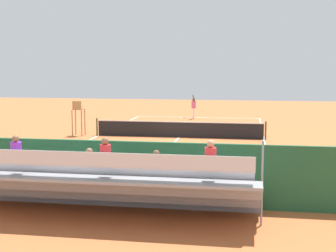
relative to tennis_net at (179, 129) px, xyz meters
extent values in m
plane|color=#BC6033|center=(0.00, 0.00, -0.50)|extent=(60.00, 60.00, 0.00)
cube|color=white|center=(0.00, -11.00, -0.50)|extent=(10.00, 0.10, 0.01)
cube|color=white|center=(0.00, 11.00, -0.50)|extent=(10.00, 0.10, 0.01)
cube|color=white|center=(-5.00, 0.00, -0.50)|extent=(0.10, 22.00, 0.01)
cube|color=white|center=(5.00, 0.00, -0.50)|extent=(0.10, 22.00, 0.01)
cube|color=white|center=(0.00, -6.05, -0.50)|extent=(7.50, 0.10, 0.01)
cube|color=white|center=(0.00, 6.05, -0.50)|extent=(7.50, 0.10, 0.01)
cube|color=white|center=(0.00, 0.00, -0.50)|extent=(0.10, 12.10, 0.01)
cube|color=white|center=(0.00, -11.00, -0.50)|extent=(0.10, 0.30, 0.01)
cube|color=black|center=(0.00, 0.00, -0.05)|extent=(10.00, 0.02, 0.91)
cube|color=white|center=(0.00, 0.00, 0.44)|extent=(10.00, 0.04, 0.06)
cylinder|color=#2D5133|center=(-5.10, 0.00, 0.03)|extent=(0.10, 0.10, 1.07)
cylinder|color=#2D5133|center=(5.10, 0.00, 0.03)|extent=(0.10, 0.10, 1.07)
cube|color=#235633|center=(0.00, 14.00, 0.50)|extent=(18.00, 0.16, 2.00)
cube|color=gray|center=(0.00, 14.35, -0.28)|extent=(9.00, 0.10, 0.45)
cube|color=gray|center=(0.00, 14.70, -0.09)|extent=(9.00, 0.80, 0.08)
cube|color=gray|center=(0.00, 14.32, -0.28)|extent=(9.00, 0.04, 0.45)
cube|color=silver|center=(0.00, 14.80, 0.33)|extent=(8.60, 0.36, 0.04)
cube|color=silver|center=(0.00, 14.98, 0.53)|extent=(8.60, 0.03, 0.36)
cube|color=gray|center=(0.00, 15.50, 0.36)|extent=(9.00, 0.80, 0.08)
cube|color=gray|center=(0.00, 15.12, 0.17)|extent=(9.00, 0.04, 0.45)
cube|color=silver|center=(0.00, 15.60, 0.78)|extent=(8.60, 0.36, 0.04)
cube|color=silver|center=(0.00, 15.78, 0.98)|extent=(8.60, 0.03, 0.36)
cube|color=gray|center=(0.00, 16.30, 0.81)|extent=(9.00, 0.80, 0.08)
cube|color=gray|center=(0.00, 15.92, 0.62)|extent=(9.00, 0.04, 0.45)
cube|color=silver|center=(0.00, 16.40, 1.23)|extent=(8.60, 0.36, 0.04)
cube|color=silver|center=(0.00, 16.58, 1.43)|extent=(8.60, 0.03, 0.36)
cylinder|color=gray|center=(-4.50, 15.50, 0.67)|extent=(0.06, 0.06, 2.35)
cube|color=#2D2D33|center=(-0.35, 16.23, 1.27)|extent=(0.32, 0.40, 0.12)
cylinder|color=red|center=(-0.35, 16.35, 1.55)|extent=(0.30, 0.30, 0.45)
sphere|color=#8C6647|center=(-0.35, 16.35, 1.88)|extent=(0.20, 0.20, 0.20)
cube|color=#2D2D33|center=(0.36, 15.43, 0.82)|extent=(0.32, 0.40, 0.12)
cylinder|color=green|center=(0.36, 15.55, 1.10)|extent=(0.30, 0.30, 0.45)
sphere|color=#8C6647|center=(0.36, 15.55, 1.43)|extent=(0.20, 0.20, 0.20)
cube|color=#2D2D33|center=(-1.58, 15.43, 0.82)|extent=(0.32, 0.40, 0.12)
cylinder|color=black|center=(-1.58, 15.55, 1.10)|extent=(0.30, 0.30, 0.45)
sphere|color=brown|center=(-1.58, 15.55, 1.43)|extent=(0.20, 0.20, 0.20)
cube|color=#2D2D33|center=(2.19, 16.23, 1.27)|extent=(0.32, 0.40, 0.12)
cylinder|color=purple|center=(2.19, 16.35, 1.55)|extent=(0.30, 0.30, 0.45)
sphere|color=#8C6647|center=(2.19, 16.35, 1.88)|extent=(0.20, 0.20, 0.20)
cube|color=#2D2D33|center=(-0.91, 14.63, 0.37)|extent=(0.32, 0.40, 0.12)
cylinder|color=green|center=(-0.91, 14.75, 0.65)|extent=(0.30, 0.30, 0.45)
sphere|color=#8C6647|center=(-0.91, 14.75, 0.98)|extent=(0.20, 0.20, 0.20)
cube|color=#2D2D33|center=(2.85, 14.63, 0.37)|extent=(0.32, 0.40, 0.12)
cylinder|color=yellow|center=(2.85, 14.75, 0.65)|extent=(0.30, 0.30, 0.45)
sphere|color=beige|center=(2.85, 14.75, 0.98)|extent=(0.20, 0.20, 0.20)
cube|color=#2D2D33|center=(-3.15, 16.23, 1.27)|extent=(0.32, 0.40, 0.12)
cylinder|color=red|center=(-3.15, 16.35, 1.55)|extent=(0.30, 0.30, 0.45)
sphere|color=tan|center=(-3.15, 16.35, 1.88)|extent=(0.20, 0.20, 0.20)
cylinder|color=#A88456|center=(5.90, -0.09, 0.30)|extent=(0.07, 0.07, 1.60)
cylinder|color=#A88456|center=(6.50, -0.09, 0.30)|extent=(0.07, 0.07, 1.60)
cylinder|color=#A88456|center=(5.90, 0.51, 0.30)|extent=(0.07, 0.07, 1.60)
cylinder|color=#A88456|center=(6.50, 0.51, 0.30)|extent=(0.07, 0.07, 1.60)
cube|color=#A88456|center=(6.20, 0.21, 1.13)|extent=(0.56, 0.56, 0.06)
cube|color=#A88456|center=(6.20, 0.45, 1.40)|extent=(0.56, 0.06, 0.48)
cube|color=#A88456|center=(5.94, 0.21, 1.28)|extent=(0.04, 0.48, 0.04)
cube|color=#A88456|center=(6.46, 0.21, 1.28)|extent=(0.04, 0.48, 0.04)
cube|color=#234C2D|center=(-2.89, 13.20, -0.05)|extent=(1.80, 0.40, 0.05)
cylinder|color=#234C2D|center=(-3.64, 13.20, -0.28)|extent=(0.06, 0.06, 0.45)
cylinder|color=#234C2D|center=(-2.14, 13.20, -0.28)|extent=(0.06, 0.06, 0.45)
cube|color=#234C2D|center=(-2.89, 13.38, 0.25)|extent=(1.80, 0.04, 0.36)
cube|color=#B22D2D|center=(-1.39, 13.40, -0.32)|extent=(0.90, 0.36, 0.36)
cylinder|color=white|center=(0.25, -10.09, -0.08)|extent=(0.14, 0.14, 0.85)
cylinder|color=white|center=(0.22, -9.87, -0.08)|extent=(0.14, 0.14, 0.85)
cylinder|color=pink|center=(0.24, -9.98, 0.65)|extent=(0.41, 0.41, 0.60)
sphere|color=brown|center=(0.24, -9.98, 1.06)|extent=(0.22, 0.22, 0.22)
cylinder|color=brown|center=(0.21, -9.76, 1.15)|extent=(0.26, 0.12, 0.55)
cylinder|color=brown|center=(0.27, -10.19, 0.68)|extent=(0.10, 0.10, 0.50)
cylinder|color=black|center=(1.03, -10.28, -0.49)|extent=(0.27, 0.15, 0.03)
torus|color=#D8CC4C|center=(1.28, -10.16, -0.49)|extent=(0.40, 0.40, 0.02)
cylinder|color=white|center=(1.28, -10.16, -0.49)|extent=(0.25, 0.25, 0.00)
sphere|color=#CCDB33|center=(-1.84, -8.86, -0.47)|extent=(0.07, 0.07, 0.07)
camera|label=1|loc=(-4.10, 28.73, 3.93)|focal=52.33mm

